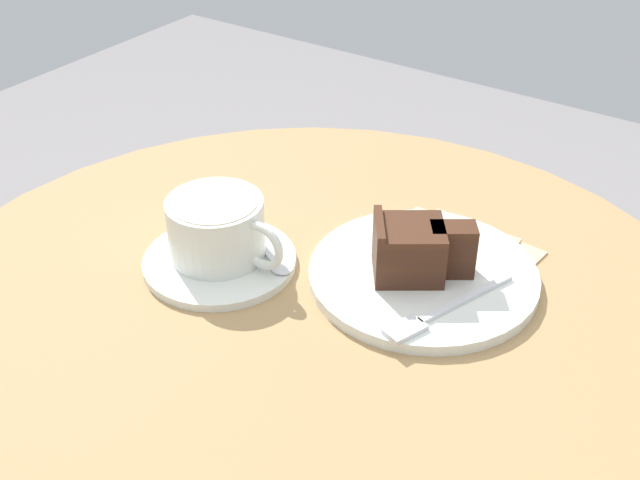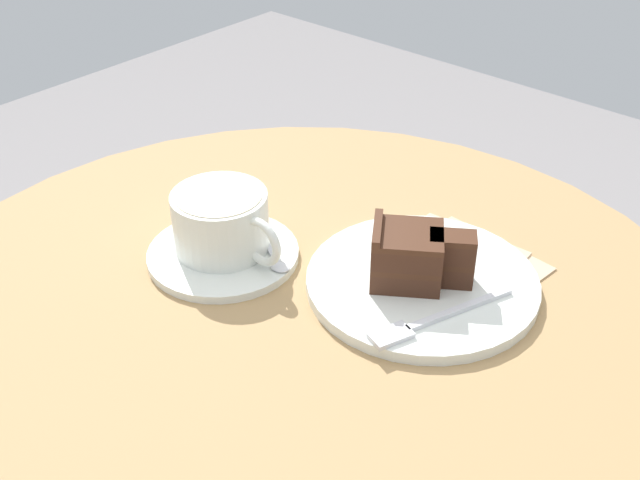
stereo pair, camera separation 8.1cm
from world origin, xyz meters
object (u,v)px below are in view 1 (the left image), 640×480
at_px(cake_slice, 415,250).
at_px(fork, 437,313).
at_px(teaspoon, 269,255).
at_px(napkin, 451,254).
at_px(cake_plate, 423,275).
at_px(saucer, 220,261).
at_px(coffee_cup, 218,227).

distance_m(cake_slice, fork, 0.07).
relative_size(teaspoon, napkin, 0.61).
bearing_deg(napkin, teaspoon, -141.23).
distance_m(cake_plate, fork, 0.07).
distance_m(teaspoon, fork, 0.19).
relative_size(saucer, cake_slice, 1.50).
bearing_deg(teaspoon, saucer, -117.18).
xyz_separation_m(teaspoon, cake_slice, (0.14, 0.06, 0.03)).
distance_m(fork, napkin, 0.12).
xyz_separation_m(saucer, teaspoon, (0.04, 0.03, 0.01)).
bearing_deg(fork, coffee_cup, -61.93).
relative_size(coffee_cup, cake_plate, 0.58).
height_order(cake_slice, napkin, cake_slice).
height_order(coffee_cup, napkin, coffee_cup).
xyz_separation_m(cake_plate, cake_slice, (-0.01, -0.01, 0.03)).
distance_m(cake_plate, napkin, 0.06).
distance_m(coffee_cup, cake_plate, 0.22).
bearing_deg(napkin, coffee_cup, -143.45).
height_order(saucer, cake_slice, cake_slice).
bearing_deg(coffee_cup, teaspoon, 28.19).
xyz_separation_m(cake_slice, napkin, (0.01, 0.06, -0.04)).
height_order(cake_plate, cake_slice, cake_slice).
distance_m(saucer, coffee_cup, 0.04).
bearing_deg(cake_plate, coffee_cup, -154.58).
distance_m(saucer, cake_slice, 0.20).
height_order(teaspoon, napkin, teaspoon).
bearing_deg(fork, napkin, -140.54).
distance_m(teaspoon, cake_plate, 0.16).
bearing_deg(fork, teaspoon, -67.21).
height_order(coffee_cup, fork, coffee_cup).
xyz_separation_m(coffee_cup, cake_slice, (0.19, 0.08, -0.00)).
bearing_deg(coffee_cup, napkin, 36.55).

